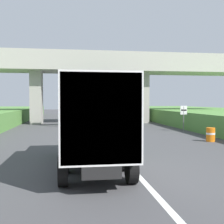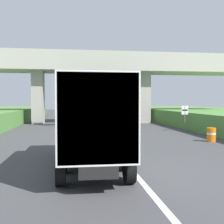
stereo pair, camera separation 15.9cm
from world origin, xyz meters
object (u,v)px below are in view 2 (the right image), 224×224
Objects in this scene: speed_limit_sign at (185,114)px; truck_white at (128,106)px; truck_green at (91,119)px; truck_black at (104,107)px; construction_barrel_3 at (211,135)px; overhead_highway_sign at (95,84)px; car_yellow at (75,111)px.

speed_limit_sign is 14.25m from truck_white.
truck_black is at bearing 82.83° from truck_green.
construction_barrel_3 is at bearing 36.62° from truck_green.
overhead_highway_sign is 13.85m from construction_barrel_3.
car_yellow is at bearing 102.60° from truck_black.
truck_green and truck_black have the same top height.
overhead_highway_sign is 8.45m from truck_black.
construction_barrel_3 is at bearing -76.49° from car_yellow.
truck_green is 10.26m from construction_barrel_3.
truck_black reaches higher than construction_barrel_3.
overhead_highway_sign is 0.81× the size of truck_green.
overhead_highway_sign reaches higher than truck_white.
car_yellow is (-7.03, 15.50, -1.08)m from truck_white.
truck_green is (-8.90, -12.28, 0.46)m from speed_limit_sign.
truck_green is (-6.58, -26.33, 0.00)m from truck_white.
truck_white is 20.39m from construction_barrel_3.
car_yellow reaches higher than construction_barrel_3.
car_yellow is at bearing 114.40° from truck_white.
truck_white is 3.48m from truck_black.
truck_green is at bearing -89.39° from car_yellow.
speed_limit_sign is 6.35m from construction_barrel_3.
truck_green is at bearing -97.17° from truck_black.
truck_white reaches higher than car_yellow.
truck_green reaches higher than speed_limit_sign.
truck_white is 27.14m from truck_green.
truck_white is at bearing 14.00° from truck_black.
overhead_highway_sign reaches higher than car_yellow.
truck_green is at bearing -94.88° from overhead_highway_sign.
speed_limit_sign is 2.48× the size of construction_barrel_3.
speed_limit_sign is 14.39m from truck_black.
construction_barrel_3 is (1.56, -20.27, -1.47)m from truck_white.
truck_green is (-1.50, -17.57, -2.42)m from overhead_highway_sign.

